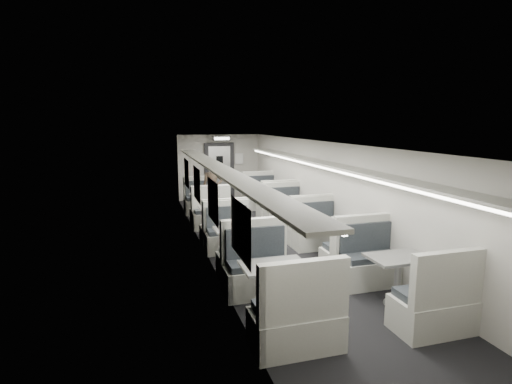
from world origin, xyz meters
TOP-DOWN VIEW (x-y plane):
  - room at (0.00, 0.00)m, footprint 3.24×12.24m
  - booth_left_a at (-1.00, 3.06)m, footprint 1.06×2.16m
  - booth_left_b at (-1.00, 1.20)m, footprint 1.06×2.16m
  - booth_left_c at (-1.00, -0.86)m, footprint 1.04×2.11m
  - booth_left_d at (-1.00, -3.27)m, footprint 1.16×2.34m
  - booth_right_a at (1.00, 3.15)m, footprint 1.13×2.29m
  - booth_right_b at (1.00, 0.90)m, footprint 1.10×2.23m
  - booth_right_c at (1.00, -1.19)m, footprint 1.08×2.20m
  - booth_right_d at (1.00, -3.43)m, footprint 1.13×2.29m
  - passenger at (-0.77, 3.11)m, footprint 0.69×0.51m
  - window_a at (-1.49, 3.40)m, footprint 0.02×1.18m
  - window_b at (-1.49, 1.20)m, footprint 0.02×1.18m
  - window_c at (-1.49, -1.00)m, footprint 0.02×1.18m
  - window_d at (-1.49, -3.20)m, footprint 0.02×1.18m
  - luggage_rack_left at (-1.24, -0.30)m, footprint 0.46×10.40m
  - luggage_rack_right at (1.24, -0.30)m, footprint 0.46×10.40m
  - vestibule_door at (0.00, 5.93)m, footprint 1.10×0.13m
  - exit_sign at (0.00, 5.44)m, footprint 0.62×0.12m
  - wall_notice at (0.75, 5.92)m, footprint 0.32×0.02m

SIDE VIEW (x-z plane):
  - booth_left_c at x=-1.00m, z-range -0.19..0.94m
  - booth_left_b at x=-1.00m, z-range -0.19..0.96m
  - booth_left_a at x=-1.00m, z-range -0.19..0.96m
  - booth_right_c at x=1.00m, z-range -0.19..0.98m
  - booth_right_b at x=1.00m, z-range -0.20..0.99m
  - booth_right_a at x=1.00m, z-range -0.20..1.02m
  - booth_right_d at x=1.00m, z-range -0.20..1.02m
  - booth_left_d at x=-1.00m, z-range -0.21..1.05m
  - passenger at x=-0.77m, z-range 0.00..1.73m
  - vestibule_door at x=0.00m, z-range -0.01..2.09m
  - room at x=0.00m, z-range -0.12..2.52m
  - window_a at x=-1.49m, z-range 0.93..1.77m
  - window_b at x=-1.49m, z-range 0.93..1.77m
  - window_c at x=-1.49m, z-range 0.93..1.77m
  - window_d at x=-1.49m, z-range 0.93..1.77m
  - wall_notice at x=0.75m, z-range 1.30..1.70m
  - luggage_rack_left at x=-1.24m, z-range 1.87..1.96m
  - luggage_rack_right at x=1.24m, z-range 1.87..1.96m
  - exit_sign at x=0.00m, z-range 2.20..2.36m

